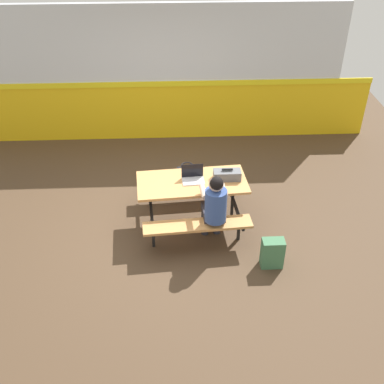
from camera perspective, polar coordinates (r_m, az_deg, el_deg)
name	(u,v)px	position (r m, az deg, el deg)	size (l,w,h in m)	color
ground_plane	(165,222)	(7.21, -3.28, -3.73)	(10.00, 10.00, 0.02)	#4C3826
accent_backdrop	(164,78)	(9.02, -3.52, 13.86)	(8.00, 0.14, 2.60)	yellow
picnic_table_main	(192,191)	(6.86, 0.00, 0.14)	(1.66, 1.67, 0.74)	tan
student_nearer	(215,204)	(6.37, 2.80, -1.54)	(0.38, 0.53, 1.21)	#2D2D38
laptop_silver	(193,177)	(6.77, 0.11, 1.83)	(0.34, 0.24, 0.22)	silver
toolbox_grey	(227,175)	(6.80, 4.33, 2.11)	(0.40, 0.18, 0.18)	#595B60
backpack_dark	(272,253)	(6.42, 9.84, -7.40)	(0.30, 0.22, 0.44)	#3F724C
tote_bag_bright	(187,177)	(7.87, -0.60, 1.87)	(0.34, 0.21, 0.43)	black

